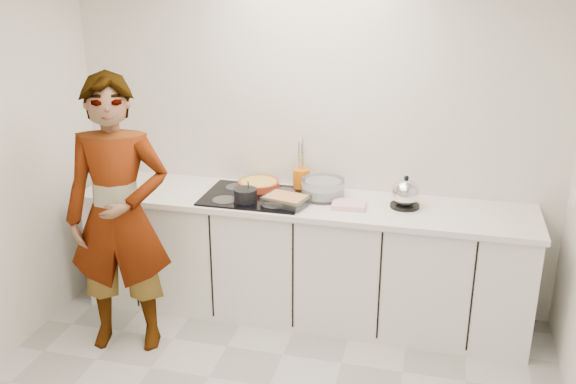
% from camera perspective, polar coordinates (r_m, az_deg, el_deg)
% --- Properties ---
extents(wall_back, '(3.60, 0.00, 2.60)m').
position_cam_1_polar(wall_back, '(4.73, 2.21, 5.02)').
color(wall_back, silver).
rests_on(wall_back, ground).
extents(base_cabinets, '(3.20, 0.58, 0.87)m').
position_cam_1_polar(base_cabinets, '(4.74, 1.27, -6.12)').
color(base_cabinets, white).
rests_on(base_cabinets, floor).
extents(countertop, '(3.24, 0.64, 0.04)m').
position_cam_1_polar(countertop, '(4.56, 1.31, -0.98)').
color(countertop, white).
rests_on(countertop, base_cabinets).
extents(hob, '(0.72, 0.54, 0.01)m').
position_cam_1_polar(hob, '(4.61, -2.98, -0.37)').
color(hob, black).
rests_on(hob, countertop).
extents(tart_dish, '(0.40, 0.40, 0.05)m').
position_cam_1_polar(tart_dish, '(4.76, -2.63, 0.72)').
color(tart_dish, '#B2381E').
rests_on(tart_dish, hob).
extents(saucepan, '(0.18, 0.18, 0.16)m').
position_cam_1_polar(saucepan, '(4.49, -3.81, -0.27)').
color(saucepan, black).
rests_on(saucepan, hob).
extents(baking_dish, '(0.34, 0.28, 0.06)m').
position_cam_1_polar(baking_dish, '(4.44, -0.16, -0.66)').
color(baking_dish, silver).
rests_on(baking_dish, hob).
extents(mixing_bowl, '(0.38, 0.38, 0.14)m').
position_cam_1_polar(mixing_bowl, '(4.58, 3.13, 0.26)').
color(mixing_bowl, silver).
rests_on(mixing_bowl, countertop).
extents(tea_towel, '(0.24, 0.18, 0.04)m').
position_cam_1_polar(tea_towel, '(4.43, 5.44, -1.16)').
color(tea_towel, white).
rests_on(tea_towel, countertop).
extents(kettle, '(0.24, 0.24, 0.23)m').
position_cam_1_polar(kettle, '(4.46, 10.39, -0.17)').
color(kettle, black).
rests_on(kettle, countertop).
extents(utensil_crock, '(0.14, 0.14, 0.15)m').
position_cam_1_polar(utensil_crock, '(4.75, 1.19, 1.15)').
color(utensil_crock, orange).
rests_on(utensil_crock, countertop).
extents(cook, '(0.77, 0.60, 1.88)m').
position_cam_1_polar(cook, '(4.33, -14.82, -2.14)').
color(cook, white).
rests_on(cook, floor).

